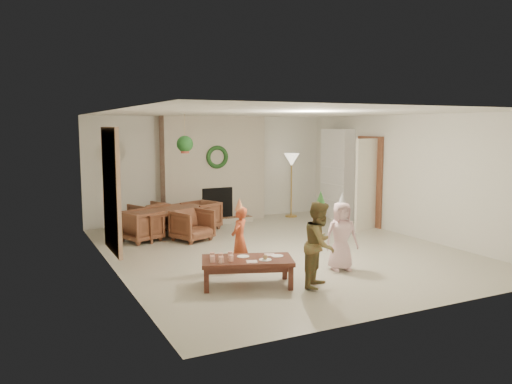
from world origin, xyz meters
TOP-DOWN VIEW (x-y plane):
  - floor at (0.00, 0.00)m, footprint 7.00×7.00m
  - ceiling at (0.00, 0.00)m, footprint 7.00×7.00m
  - wall_back at (0.00, 3.50)m, footprint 7.00×0.00m
  - wall_front at (0.00, -3.50)m, footprint 7.00×0.00m
  - wall_left at (-3.00, 0.00)m, footprint 0.00×7.00m
  - wall_right at (3.00, 0.00)m, footprint 0.00×7.00m
  - fireplace_mass at (0.00, 3.30)m, footprint 2.50×0.40m
  - fireplace_hearth at (0.00, 2.95)m, footprint 1.60×0.30m
  - fireplace_firebox at (0.00, 3.12)m, footprint 0.75×0.12m
  - fireplace_wreath at (0.00, 3.07)m, footprint 0.54×0.10m
  - floor_lamp_base at (1.96, 3.00)m, footprint 0.30×0.30m
  - floor_lamp_post at (1.96, 3.00)m, footprint 0.03×0.03m
  - floor_lamp_shade at (1.96, 3.00)m, footprint 0.38×0.38m
  - bookshelf_carcass at (2.84, 2.30)m, footprint 0.30×1.00m
  - bookshelf_shelf_a at (2.82, 2.30)m, footprint 0.30×0.92m
  - bookshelf_shelf_b at (2.82, 2.30)m, footprint 0.30×0.92m
  - bookshelf_shelf_c at (2.82, 2.30)m, footprint 0.30×0.92m
  - bookshelf_shelf_d at (2.82, 2.30)m, footprint 0.30×0.92m
  - books_row_lower at (2.80, 2.15)m, footprint 0.20×0.40m
  - books_row_mid at (2.80, 2.35)m, footprint 0.20×0.44m
  - books_row_upper at (2.80, 2.20)m, footprint 0.20×0.36m
  - door_frame at (2.96, 1.20)m, footprint 0.05×0.86m
  - door_leaf at (2.58, 0.82)m, footprint 0.77×0.32m
  - curtain_panel at (-2.96, 0.20)m, footprint 0.06×1.20m
  - dining_table at (-1.45, 2.13)m, footprint 1.83×1.44m
  - dining_chair_near at (-1.18, 1.48)m, footprint 0.88×0.89m
  - dining_chair_far at (-1.72, 2.78)m, footprint 0.88×0.89m
  - dining_chair_left at (-2.11, 1.86)m, footprint 0.89×0.88m
  - dining_chair_right at (-0.64, 2.47)m, footprint 0.89×0.88m
  - hanging_plant_cord at (-1.30, 1.50)m, footprint 0.01×0.01m
  - hanging_plant_pot at (-1.30, 1.50)m, footprint 0.16×0.16m
  - hanging_plant_foliage at (-1.30, 1.50)m, footprint 0.32×0.32m
  - coffee_table_top at (-1.44, -1.65)m, footprint 1.42×1.04m
  - coffee_table_apron at (-1.44, -1.65)m, footprint 1.30×0.92m
  - coffee_leg_fl at (-2.08, -1.69)m, footprint 0.09×0.09m
  - coffee_leg_fr at (-0.98, -2.09)m, footprint 0.09×0.09m
  - coffee_leg_bl at (-1.90, -1.20)m, footprint 0.09×0.09m
  - coffee_leg_br at (-0.80, -1.60)m, footprint 0.09×0.09m
  - cup_a at (-1.95, -1.62)m, footprint 0.09×0.09m
  - cup_b at (-1.89, -1.43)m, footprint 0.09×0.09m
  - cup_c at (-1.86, -1.70)m, footprint 0.09×0.09m
  - cup_d at (-1.79, -1.52)m, footprint 0.09×0.09m
  - cup_e at (-1.70, -1.68)m, footprint 0.09×0.09m
  - cup_f at (-1.63, -1.49)m, footprint 0.09×0.09m
  - plate_a at (-1.45, -1.52)m, footprint 0.23×0.23m
  - plate_b at (-1.24, -1.82)m, footprint 0.23×0.23m
  - plate_c at (-0.99, -1.71)m, footprint 0.23×0.23m
  - food_scoop at (-1.24, -1.82)m, footprint 0.09×0.09m
  - napkin_left at (-1.45, -1.83)m, footprint 0.19×0.19m
  - napkin_right at (-1.05, -1.60)m, footprint 0.19×0.19m
  - child_red at (-1.24, -0.93)m, footprint 0.44×0.43m
  - party_hat_red at (-1.24, -0.93)m, footprint 0.18×0.18m
  - child_plaid at (-0.53, -2.12)m, footprint 0.75×0.74m
  - party_hat_plaid at (-0.53, -2.12)m, footprint 0.19×0.19m
  - child_pink at (0.24, -1.56)m, footprint 0.60×0.47m
  - party_hat_pink at (0.24, -1.56)m, footprint 0.19×0.19m

SIDE VIEW (x-z plane):
  - floor at x=0.00m, z-range 0.00..0.00m
  - floor_lamp_base at x=1.96m, z-range 0.00..0.03m
  - fireplace_hearth at x=0.00m, z-range 0.00..0.12m
  - coffee_leg_fl at x=-2.08m, z-range 0.00..0.34m
  - coffee_leg_fr at x=-0.98m, z-range 0.00..0.34m
  - coffee_leg_bl at x=-1.90m, z-range 0.00..0.34m
  - coffee_leg_br at x=-0.80m, z-range 0.00..0.34m
  - dining_table at x=-1.45m, z-range 0.00..0.56m
  - coffee_table_apron at x=-1.44m, z-range 0.26..0.34m
  - dining_chair_near at x=-1.18m, z-range 0.00..0.62m
  - dining_chair_far at x=-1.72m, z-range 0.00..0.62m
  - dining_chair_left at x=-2.11m, z-range 0.00..0.62m
  - dining_chair_right at x=-0.64m, z-range 0.00..0.62m
  - coffee_table_top at x=-1.44m, z-range 0.34..0.39m
  - napkin_left at x=-1.45m, z-range 0.39..0.40m
  - napkin_right at x=-1.05m, z-range 0.39..0.40m
  - plate_a at x=-1.45m, z-range 0.39..0.40m
  - plate_b at x=-1.24m, z-range 0.39..0.40m
  - plate_c at x=-0.99m, z-range 0.39..0.40m
  - food_scoop at x=-1.24m, z-range 0.40..0.47m
  - cup_a at x=-1.95m, z-range 0.39..0.48m
  - cup_b at x=-1.89m, z-range 0.39..0.48m
  - cup_c at x=-1.86m, z-range 0.39..0.48m
  - cup_d at x=-1.79m, z-range 0.39..0.48m
  - cup_e at x=-1.70m, z-range 0.39..0.48m
  - cup_f at x=-1.63m, z-range 0.39..0.48m
  - fireplace_firebox at x=0.00m, z-range 0.07..0.82m
  - bookshelf_shelf_a at x=2.82m, z-range 0.43..0.47m
  - child_red at x=-1.24m, z-range 0.00..1.02m
  - child_pink at x=0.24m, z-range 0.00..1.09m
  - books_row_lower at x=2.80m, z-range 0.47..0.71m
  - child_plaid at x=-0.53m, z-range 0.00..1.22m
  - floor_lamp_post at x=1.96m, z-range 0.03..1.46m
  - bookshelf_shelf_b at x=2.82m, z-range 0.83..0.86m
  - books_row_mid at x=2.80m, z-range 0.87..1.11m
  - door_leaf at x=2.58m, z-range 0.00..2.00m
  - door_frame at x=2.96m, z-range 0.00..2.04m
  - party_hat_red at x=-1.24m, z-range 0.97..1.16m
  - bookshelf_carcass at x=2.84m, z-range 0.00..2.20m
  - party_hat_pink at x=0.24m, z-range 1.04..1.23m
  - wall_back at x=0.00m, z-range -2.25..4.75m
  - wall_front at x=0.00m, z-range -2.25..4.75m
  - wall_left at x=-3.00m, z-range -2.25..4.75m
  - wall_right at x=3.00m, z-range -2.25..4.75m
  - fireplace_mass at x=0.00m, z-range 0.00..2.50m
  - bookshelf_shelf_c at x=2.82m, z-range 1.24..1.26m
  - curtain_panel at x=-2.96m, z-range 0.25..2.25m
  - party_hat_plaid at x=-0.53m, z-range 1.17..1.37m
  - books_row_upper at x=2.80m, z-range 1.27..1.49m
  - floor_lamp_shade at x=1.96m, z-range 1.28..1.59m
  - fireplace_wreath at x=0.00m, z-range 1.28..1.82m
  - bookshelf_shelf_d at x=2.82m, z-range 1.64..1.66m
  - hanging_plant_pot at x=-1.30m, z-range 1.74..1.86m
  - hanging_plant_foliage at x=-1.30m, z-range 1.76..2.08m
  - hanging_plant_cord at x=-1.30m, z-range 1.80..2.50m
  - ceiling at x=0.00m, z-range 2.50..2.50m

